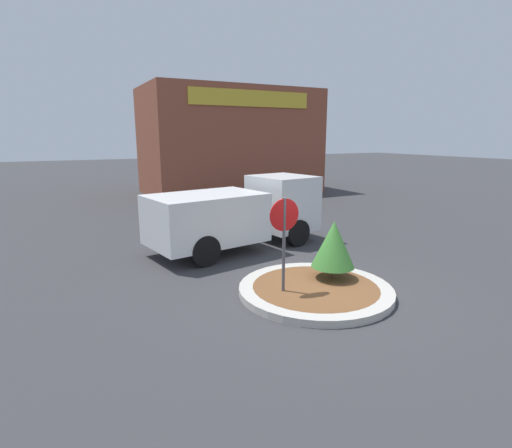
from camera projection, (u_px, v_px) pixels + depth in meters
ground_plane at (315, 293)px, 9.33m from camera, size 120.00×120.00×0.00m
traffic_island at (315, 290)px, 9.31m from camera, size 3.57×3.57×0.17m
stop_sign at (284, 229)px, 8.73m from camera, size 0.72×0.07×2.30m
island_shrub at (334, 244)px, 9.66m from camera, size 1.05×1.05×1.43m
utility_truck at (238, 212)px, 12.86m from camera, size 5.95×3.01×2.25m
storefront_building at (230, 142)px, 25.66m from camera, size 10.68×6.07×6.49m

